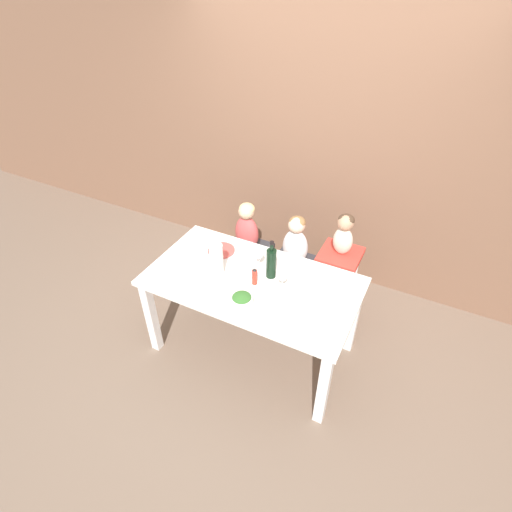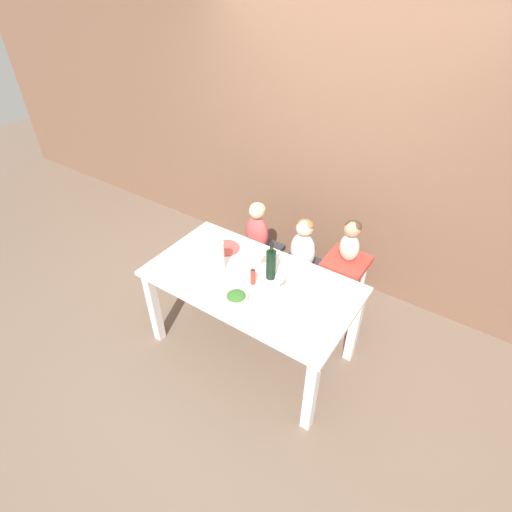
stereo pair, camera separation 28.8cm
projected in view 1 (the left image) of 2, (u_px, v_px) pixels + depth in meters
name	position (u px, v px, depth m)	size (l,w,h in m)	color
ground_plane	(253.00, 347.00, 3.41)	(14.00, 14.00, 0.00)	#705B4C
wall_back	(320.00, 142.00, 3.51)	(10.00, 0.06, 2.70)	brown
dining_table	(252.00, 291.00, 3.01)	(1.57, 0.85, 0.76)	white
chair_far_left	(247.00, 255.00, 3.79)	(0.39, 0.41, 0.46)	silver
chair_far_center	(293.00, 270.00, 3.62)	(0.39, 0.41, 0.46)	silver
chair_right_highchair	(338.00, 268.00, 3.38)	(0.33, 0.34, 0.72)	silver
person_child_left	(247.00, 227.00, 3.60)	(0.23, 0.15, 0.48)	#C64C4C
person_child_center	(296.00, 241.00, 3.43)	(0.23, 0.15, 0.48)	silver
person_baby_right	(344.00, 232.00, 3.15)	(0.16, 0.13, 0.36)	beige
wine_bottle	(271.00, 263.00, 2.90)	(0.07, 0.07, 0.32)	black
paper_towel_roll	(217.00, 259.00, 2.93)	(0.10, 0.10, 0.26)	white
wine_glass_near	(283.00, 276.00, 2.80)	(0.07, 0.07, 0.17)	white
wine_glass_far	(259.00, 255.00, 2.99)	(0.07, 0.07, 0.17)	white
salad_bowl_large	(242.00, 300.00, 2.72)	(0.16, 0.16, 0.09)	silver
dinner_plate_front_left	(176.00, 275.00, 2.98)	(0.22, 0.22, 0.01)	silver
dinner_plate_back_left	(221.00, 250.00, 3.23)	(0.22, 0.22, 0.01)	#D14C47
dinner_plate_back_right	(318.00, 282.00, 2.92)	(0.22, 0.22, 0.01)	silver
condiment_bottle_hot_sauce	(255.00, 276.00, 2.87)	(0.04, 0.04, 0.14)	red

